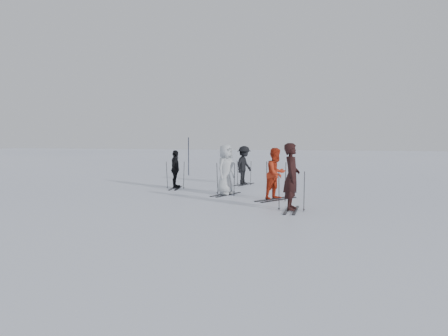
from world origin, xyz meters
name	(u,v)px	position (x,y,z in m)	size (l,w,h in m)	color
ground	(217,198)	(0.00, 0.00, 0.00)	(120.00, 120.00, 0.00)	silver
skier_near_dark	(292,177)	(2.86, -2.02, 0.98)	(0.71, 0.47, 1.96)	black
skier_red	(276,174)	(2.10, 0.09, 0.88)	(0.86, 0.67, 1.76)	#AE2B13
skier_grey	(226,170)	(0.08, 0.93, 0.93)	(0.91, 0.59, 1.85)	#ABB1B5
skier_uphill_left	(175,170)	(-2.48, 2.34, 0.79)	(0.93, 0.39, 1.58)	black
skier_uphill_far	(244,166)	(-0.01, 4.55, 0.87)	(1.12, 0.64, 1.73)	black
skis_near_dark	(291,190)	(2.86, -2.02, 0.60)	(0.87, 1.64, 1.20)	black
skis_red	(276,180)	(2.10, 0.09, 0.68)	(0.99, 1.86, 1.36)	black
skis_grey	(226,178)	(0.08, 0.93, 0.62)	(0.90, 1.70, 1.24)	black
skis_uphill_left	(175,175)	(-2.48, 2.34, 0.59)	(0.85, 1.61, 1.17)	black
skis_uphill_far	(244,172)	(-0.01, 4.55, 0.56)	(0.81, 1.54, 1.12)	black
piste_marker	(189,156)	(-4.11, 8.57, 1.08)	(0.05, 0.05, 2.16)	black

